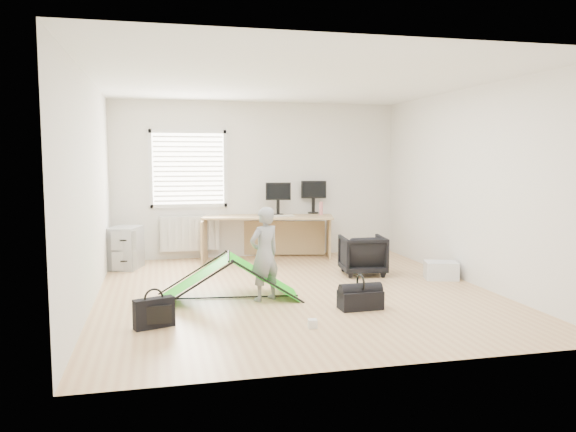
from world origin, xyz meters
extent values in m
plane|color=tan|center=(0.00, 0.00, 0.00)|extent=(5.50, 5.50, 0.00)
cube|color=silver|center=(0.00, 2.75, 1.35)|extent=(5.00, 0.02, 2.70)
cube|color=silver|center=(-1.20, 2.71, 1.55)|extent=(1.20, 0.06, 1.20)
cube|color=silver|center=(-1.20, 2.67, 0.45)|extent=(1.00, 0.12, 0.60)
cube|color=tan|center=(0.10, 2.35, 0.37)|extent=(2.30, 1.17, 0.75)
cube|color=#929496|center=(-2.24, 2.08, 0.33)|extent=(0.58, 0.67, 0.66)
cube|color=black|center=(0.30, 2.45, 0.96)|extent=(0.44, 0.17, 0.41)
cube|color=black|center=(0.98, 2.61, 0.96)|extent=(0.46, 0.20, 0.43)
cube|color=beige|center=(0.30, 2.22, 0.76)|extent=(0.45, 0.19, 0.02)
cylinder|color=#CA7172|center=(1.03, 2.31, 0.86)|extent=(0.08, 0.08, 0.23)
imported|color=black|center=(1.24, 0.82, 0.29)|extent=(0.70, 0.72, 0.59)
imported|color=gray|center=(-0.47, -0.36, 0.57)|extent=(0.50, 0.44, 1.15)
cube|color=white|center=(2.22, 0.24, 0.13)|extent=(0.52, 0.43, 0.25)
cube|color=teal|center=(-2.30, 2.63, 0.18)|extent=(0.32, 0.21, 0.35)
cube|color=black|center=(-1.79, -1.20, 0.15)|extent=(0.43, 0.26, 0.31)
cube|color=silver|center=(-0.20, -1.58, 0.04)|extent=(0.10, 0.10, 0.09)
cube|color=black|center=(0.53, -1.00, 0.11)|extent=(0.50, 0.27, 0.21)
camera|label=1|loc=(-1.72, -6.98, 1.75)|focal=35.00mm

